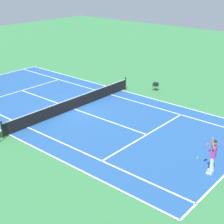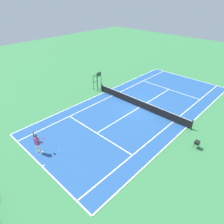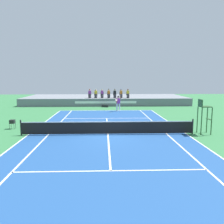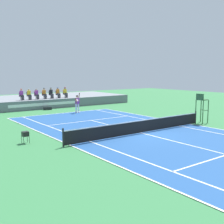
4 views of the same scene
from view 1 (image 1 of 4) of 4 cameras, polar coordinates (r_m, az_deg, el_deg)
ground_plane at (r=24.78m, az=-6.31°, el=0.43°), size 80.00×80.00×0.00m
court at (r=24.78m, az=-6.31°, el=0.46°), size 11.08×23.88×0.03m
net at (r=24.59m, az=-6.36°, el=1.56°), size 11.98×0.10×1.07m
tennis_player at (r=17.35m, az=16.59°, el=-7.03°), size 0.74×0.74×2.08m
tennis_ball at (r=18.94m, az=14.18°, el=-7.44°), size 0.07×0.07×0.07m
ball_hopper at (r=28.62m, az=7.35°, el=4.67°), size 0.36×0.36×0.70m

